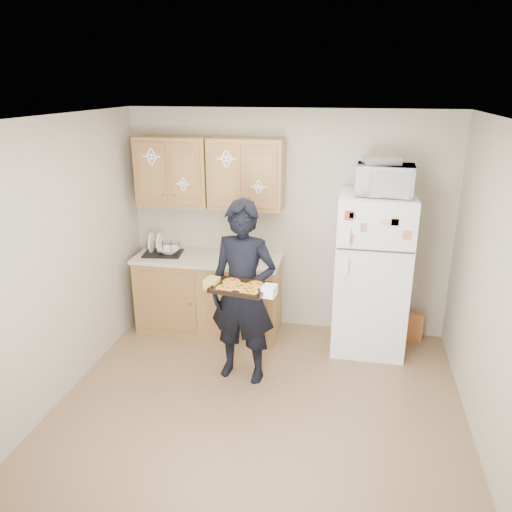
% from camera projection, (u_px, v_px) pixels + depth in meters
% --- Properties ---
extents(floor, '(3.60, 3.60, 0.00)m').
position_uv_depth(floor, '(256.00, 415.00, 4.36)').
color(floor, brown).
rests_on(floor, ground).
extents(ceiling, '(3.60, 3.60, 0.00)m').
position_uv_depth(ceiling, '(256.00, 120.00, 3.54)').
color(ceiling, white).
rests_on(ceiling, wall_back).
extents(wall_back, '(3.60, 0.04, 2.50)m').
position_uv_depth(wall_back, '(287.00, 223.00, 5.62)').
color(wall_back, '#AA9E89').
rests_on(wall_back, floor).
extents(wall_front, '(3.60, 0.04, 2.50)m').
position_uv_depth(wall_front, '(180.00, 428.00, 2.29)').
color(wall_front, '#AA9E89').
rests_on(wall_front, floor).
extents(wall_left, '(0.04, 3.60, 2.50)m').
position_uv_depth(wall_left, '(51.00, 267.00, 4.28)').
color(wall_left, '#AA9E89').
rests_on(wall_left, floor).
extents(wall_right, '(0.04, 3.60, 2.50)m').
position_uv_depth(wall_right, '(499.00, 301.00, 3.62)').
color(wall_right, '#AA9E89').
rests_on(wall_right, floor).
extents(refrigerator, '(0.75, 0.70, 1.70)m').
position_uv_depth(refrigerator, '(371.00, 274.00, 5.23)').
color(refrigerator, white).
rests_on(refrigerator, floor).
extents(base_cabinet, '(1.60, 0.60, 0.86)m').
position_uv_depth(base_cabinet, '(209.00, 295.00, 5.75)').
color(base_cabinet, brown).
rests_on(base_cabinet, floor).
extents(countertop, '(1.64, 0.64, 0.04)m').
position_uv_depth(countertop, '(208.00, 258.00, 5.60)').
color(countertop, beige).
rests_on(countertop, base_cabinet).
extents(upper_cab_left, '(0.80, 0.33, 0.75)m').
position_uv_depth(upper_cab_left, '(174.00, 171.00, 5.49)').
color(upper_cab_left, brown).
rests_on(upper_cab_left, wall_back).
extents(upper_cab_right, '(0.80, 0.33, 0.75)m').
position_uv_depth(upper_cab_right, '(246.00, 174.00, 5.34)').
color(upper_cab_right, brown).
rests_on(upper_cab_right, wall_back).
extents(cereal_box, '(0.20, 0.07, 0.32)m').
position_uv_depth(cereal_box, '(413.00, 327.00, 5.59)').
color(cereal_box, '#D5984B').
rests_on(cereal_box, floor).
extents(person, '(0.70, 0.51, 1.77)m').
position_uv_depth(person, '(243.00, 293.00, 4.67)').
color(person, black).
rests_on(person, floor).
extents(baking_tray, '(0.52, 0.41, 0.04)m').
position_uv_depth(baking_tray, '(240.00, 288.00, 4.33)').
color(baking_tray, black).
rests_on(baking_tray, person).
extents(pizza_front_left, '(0.16, 0.16, 0.02)m').
position_uv_depth(pizza_front_left, '(225.00, 288.00, 4.28)').
color(pizza_front_left, orange).
rests_on(pizza_front_left, baking_tray).
extents(pizza_front_right, '(0.16, 0.16, 0.02)m').
position_uv_depth(pizza_front_right, '(249.00, 291.00, 4.22)').
color(pizza_front_right, orange).
rests_on(pizza_front_right, baking_tray).
extents(pizza_back_left, '(0.16, 0.16, 0.02)m').
position_uv_depth(pizza_back_left, '(232.00, 281.00, 4.42)').
color(pizza_back_left, orange).
rests_on(pizza_back_left, baking_tray).
extents(pizza_back_right, '(0.16, 0.16, 0.02)m').
position_uv_depth(pizza_back_right, '(255.00, 284.00, 4.36)').
color(pizza_back_right, orange).
rests_on(pizza_back_right, baking_tray).
extents(pizza_center, '(0.16, 0.16, 0.02)m').
position_uv_depth(pizza_center, '(240.00, 286.00, 4.32)').
color(pizza_center, orange).
rests_on(pizza_center, baking_tray).
extents(microwave, '(0.56, 0.40, 0.30)m').
position_uv_depth(microwave, '(385.00, 180.00, 4.85)').
color(microwave, white).
rests_on(microwave, refrigerator).
extents(foil_pan, '(0.39, 0.30, 0.07)m').
position_uv_depth(foil_pan, '(381.00, 160.00, 4.82)').
color(foil_pan, '#B8B8BF').
rests_on(foil_pan, microwave).
extents(dish_rack, '(0.46, 0.37, 0.17)m').
position_uv_depth(dish_rack, '(163.00, 247.00, 5.65)').
color(dish_rack, black).
rests_on(dish_rack, countertop).
extents(bowl, '(0.26, 0.26, 0.06)m').
position_uv_depth(bowl, '(170.00, 250.00, 5.65)').
color(bowl, silver).
rests_on(bowl, dish_rack).
extents(soap_bottle, '(0.11, 0.12, 0.20)m').
position_uv_depth(soap_bottle, '(255.00, 255.00, 5.34)').
color(soap_bottle, white).
rests_on(soap_bottle, countertop).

